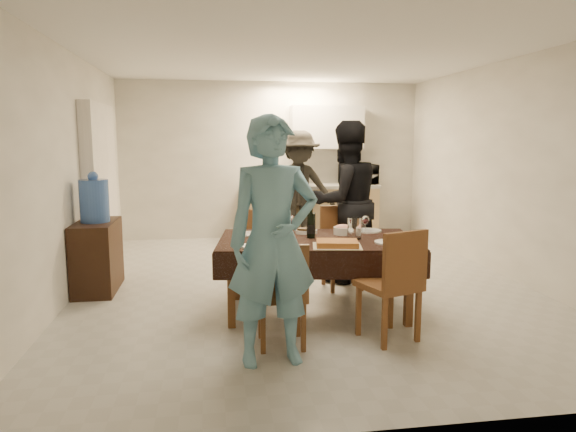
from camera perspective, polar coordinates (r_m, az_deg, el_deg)
name	(u,v)px	position (r m, az deg, el deg)	size (l,w,h in m)	color
floor	(303,285)	(5.96, 1.71, -7.64)	(5.00, 6.00, 0.02)	#B2B1AD
ceiling	(304,51)	(5.79, 1.83, 17.88)	(5.00, 6.00, 0.02)	white
wall_back	(272,160)	(8.69, -1.81, 6.19)	(5.00, 0.02, 2.60)	silver
wall_front	(404,207)	(2.84, 12.72, 1.03)	(5.00, 0.02, 2.60)	silver
wall_left	(68,174)	(5.82, -23.28, 4.31)	(0.02, 6.00, 2.60)	silver
wall_right	(511,170)	(6.65, 23.55, 4.74)	(0.02, 6.00, 2.60)	silver
stub_partition	(101,187)	(6.99, -20.07, 3.03)	(0.15, 1.40, 2.10)	white
kitchen_base_cabinet	(310,213)	(8.55, 2.47, 0.29)	(2.20, 0.60, 0.86)	tan
kitchen_worktop	(310,186)	(8.50, 2.49, 3.32)	(2.24, 0.64, 0.05)	#A7A7A2
upper_cabinet	(327,127)	(8.66, 4.32, 9.80)	(1.20, 0.34, 0.70)	white
dining_table	(317,242)	(4.90, 3.25, -2.91)	(1.97, 1.30, 0.72)	black
chair_near_left	(283,285)	(4.07, -0.60, -7.63)	(0.41, 0.41, 0.47)	brown
chair_near_right	(393,274)	(4.26, 11.56, -6.36)	(0.55, 0.56, 0.51)	brown
chair_far_left	(263,244)	(5.51, -2.78, -3.16)	(0.43, 0.43, 0.48)	brown
chair_far_right	(345,241)	(5.66, 6.33, -2.74)	(0.45, 0.45, 0.49)	brown
console	(97,256)	(6.03, -20.42, -4.22)	(0.42, 0.83, 0.77)	black
water_jug	(94,201)	(5.93, -20.73, 1.59)	(0.31, 0.31, 0.46)	#4573D0
wine_bottle	(311,220)	(4.90, 2.58, -0.48)	(0.08, 0.08, 0.34)	black
water_pitcher	(354,228)	(4.91, 7.39, -1.34)	(0.13, 0.13, 0.20)	white
savoury_tart	(337,244)	(4.55, 5.48, -3.07)	(0.43, 0.32, 0.05)	#D1843D
salad_bowl	(343,231)	(5.13, 6.13, -1.63)	(0.19, 0.19, 0.07)	white
mushroom_dish	(307,232)	(5.15, 2.07, -1.76)	(0.20, 0.20, 0.04)	white
wine_glass_a	(262,236)	(4.55, -2.88, -2.22)	(0.08, 0.08, 0.18)	white
wine_glass_b	(365,224)	(5.25, 8.59, -0.87)	(0.08, 0.08, 0.17)	white
wine_glass_c	(291,224)	(5.13, 0.39, -0.90)	(0.09, 0.09, 0.19)	white
plate_near_left	(257,246)	(4.51, -3.44, -3.37)	(0.28, 0.28, 0.02)	white
plate_near_right	(388,242)	(4.77, 11.08, -2.88)	(0.25, 0.25, 0.01)	white
plate_far_left	(252,234)	(5.10, -4.06, -1.99)	(0.27, 0.27, 0.02)	white
plate_far_right	(368,231)	(5.33, 8.92, -1.62)	(0.27, 0.27, 0.02)	white
microwave	(358,174)	(8.68, 7.83, 4.62)	(0.59, 0.40, 0.33)	white
person_near	(273,242)	(3.75, -1.66, -2.85)	(0.67, 0.44, 1.84)	#659DB7
person_far	(345,202)	(6.00, 6.36, 1.54)	(0.91, 0.71, 1.87)	black
person_kitchen	(299,188)	(8.01, 1.20, 3.08)	(1.16, 0.66, 1.79)	black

